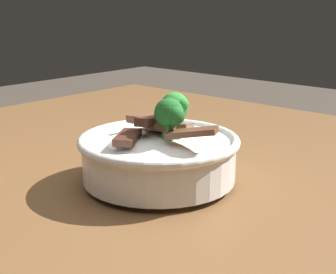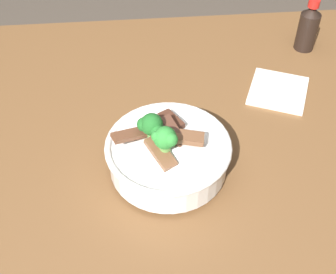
{
  "view_description": "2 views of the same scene",
  "coord_description": "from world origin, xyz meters",
  "views": [
    {
      "loc": [
        0.35,
        -0.5,
        1.0
      ],
      "look_at": [
        -0.09,
        0.0,
        0.81
      ],
      "focal_mm": 51.71,
      "sensor_mm": 36.0,
      "label": 1
    },
    {
      "loc": [
        -0.03,
        0.53,
        1.41
      ],
      "look_at": [
        -0.08,
        -0.04,
        0.82
      ],
      "focal_mm": 49.64,
      "sensor_mm": 36.0,
      "label": 2
    }
  ],
  "objects": [
    {
      "name": "dining_table",
      "position": [
        0.0,
        0.0,
        0.65
      ],
      "size": [
        1.42,
        1.1,
        0.75
      ],
      "color": "brown",
      "rests_on": "ground"
    },
    {
      "name": "folded_napkin",
      "position": [
        -0.34,
        -0.22,
        0.76
      ],
      "size": [
        0.16,
        0.16,
        0.01
      ],
      "primitive_type": "cube",
      "rotation": [
        0.0,
        0.0,
        -0.4
      ],
      "color": "silver",
      "rests_on": "dining_table"
    },
    {
      "name": "rice_bowl",
      "position": [
        -0.08,
        -0.02,
        0.8
      ],
      "size": [
        0.23,
        0.23,
        0.13
      ],
      "color": "white",
      "rests_on": "dining_table"
    },
    {
      "name": "soy_sauce_bottle",
      "position": [
        -0.45,
        -0.38,
        0.81
      ],
      "size": [
        0.05,
        0.05,
        0.13
      ],
      "color": "black",
      "rests_on": "dining_table"
    }
  ]
}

